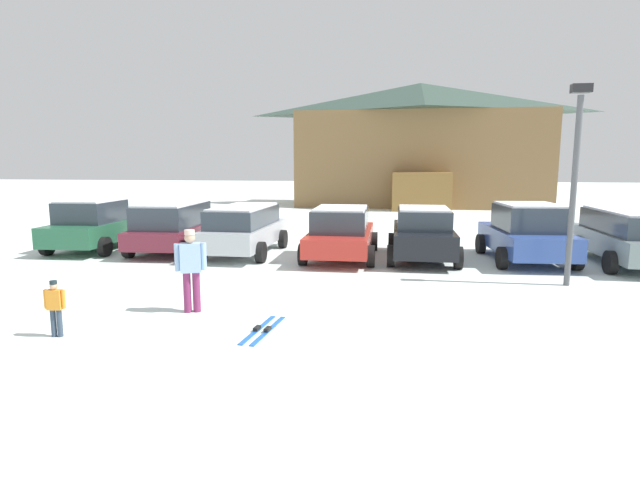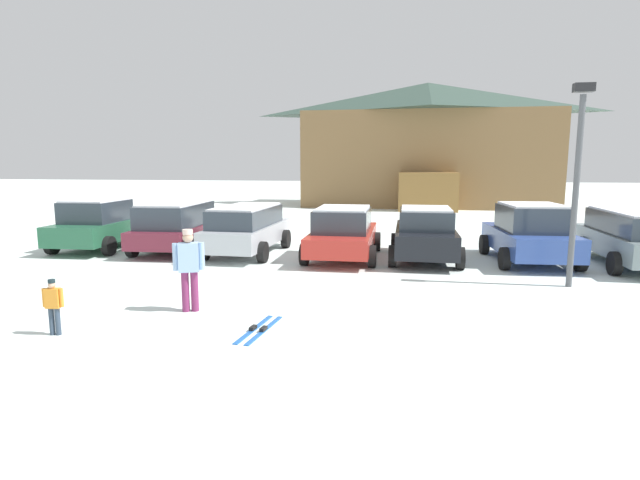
{
  "view_description": "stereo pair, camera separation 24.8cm",
  "coord_description": "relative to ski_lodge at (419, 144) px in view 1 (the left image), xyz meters",
  "views": [
    {
      "loc": [
        1.23,
        -3.81,
        2.96
      ],
      "look_at": [
        -0.51,
        8.29,
        1.08
      ],
      "focal_mm": 28.0,
      "sensor_mm": 36.0,
      "label": 1
    },
    {
      "loc": [
        1.47,
        -3.77,
        2.96
      ],
      "look_at": [
        -0.51,
        8.29,
        1.08
      ],
      "focal_mm": 28.0,
      "sensor_mm": 36.0,
      "label": 2
    }
  ],
  "objects": [
    {
      "name": "ski_lodge",
      "position": [
        0.0,
        0.0,
        0.0
      ],
      "size": [
        17.28,
        9.63,
        8.49
      ],
      "color": "olive",
      "rests_on": "ground"
    },
    {
      "name": "parked_green_coupe",
      "position": [
        -11.95,
        -20.75,
        -3.43
      ],
      "size": [
        2.33,
        4.1,
        1.75
      ],
      "color": "#266141",
      "rests_on": "ground"
    },
    {
      "name": "parked_maroon_van",
      "position": [
        -9.12,
        -20.67,
        -3.4
      ],
      "size": [
        2.37,
        4.32,
        1.67
      ],
      "color": "maroon",
      "rests_on": "ground"
    },
    {
      "name": "parked_silver_wagon",
      "position": [
        -6.6,
        -20.83,
        -3.43
      ],
      "size": [
        2.2,
        4.42,
        1.59
      ],
      "color": "#B5BBC2",
      "rests_on": "ground"
    },
    {
      "name": "parked_red_sedan",
      "position": [
        -3.39,
        -21.04,
        -3.48
      ],
      "size": [
        2.2,
        4.51,
        1.62
      ],
      "color": "red",
      "rests_on": "ground"
    },
    {
      "name": "parked_black_sedan",
      "position": [
        -0.88,
        -21.02,
        -3.46
      ],
      "size": [
        2.13,
        4.1,
        1.64
      ],
      "color": "black",
      "rests_on": "ground"
    },
    {
      "name": "parked_blue_hatchback",
      "position": [
        2.21,
        -20.85,
        -3.41
      ],
      "size": [
        2.46,
        4.14,
        1.78
      ],
      "color": "#314D9A",
      "rests_on": "ground"
    },
    {
      "name": "parked_grey_wagon",
      "position": [
        5.03,
        -20.94,
        -3.41
      ],
      "size": [
        2.21,
        4.69,
        1.62
      ],
      "color": "gray",
      "rests_on": "ground"
    },
    {
      "name": "skier_child_in_orange_jacket",
      "position": [
        -7.5,
        -28.97,
        -3.74
      ],
      "size": [
        0.36,
        0.17,
        0.99
      ],
      "color": "#324153",
      "rests_on": "ground"
    },
    {
      "name": "skier_adult_in_blue_parka",
      "position": [
        -5.76,
        -27.26,
        -3.35
      ],
      "size": [
        0.59,
        0.36,
        1.67
      ],
      "color": "#782957",
      "rests_on": "ground"
    },
    {
      "name": "pair_of_skis",
      "position": [
        -4.07,
        -28.17,
        -4.27
      ],
      "size": [
        0.47,
        1.62,
        0.08
      ],
      "color": "blue",
      "rests_on": "ground"
    },
    {
      "name": "lamp_post",
      "position": [
        2.44,
        -23.84,
        -1.57
      ],
      "size": [
        0.44,
        0.24,
        4.77
      ],
      "color": "#515459",
      "rests_on": "ground"
    }
  ]
}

